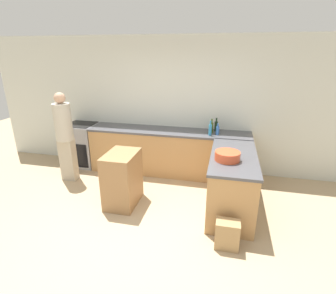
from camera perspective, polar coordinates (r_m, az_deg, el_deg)
ground_plane at (r=3.85m, az=-7.28°, el=-18.49°), size 14.00×14.00×0.00m
wall_back at (r=5.42m, az=0.84°, el=9.02°), size 8.00×0.06×2.70m
counter_back at (r=5.35m, az=0.03°, el=-1.05°), size 3.23×0.64×0.92m
counter_peninsula at (r=4.26m, az=13.66°, el=-7.44°), size 0.69×1.55×0.92m
range_oven at (r=6.06m, az=-18.08°, el=0.51°), size 0.63×0.61×0.93m
island_table at (r=4.34m, az=-9.89°, el=-6.87°), size 0.47×0.68×0.89m
mixing_bowl at (r=3.84m, az=12.80°, el=-1.91°), size 0.36×0.36×0.13m
olive_oil_bottle at (r=5.09m, az=9.45°, el=4.25°), size 0.06×0.06×0.27m
water_bottle_blue at (r=4.99m, az=10.73°, el=3.59°), size 0.06×0.06×0.21m
dish_soap_bottle at (r=4.92m, az=9.16°, el=3.78°), size 0.06×0.06×0.28m
wine_bottle_dark at (r=5.20m, az=10.43°, el=4.52°), size 0.07×0.07×0.26m
person_by_range at (r=5.27m, az=-21.56°, el=2.63°), size 0.32×0.32×1.71m
paper_bag at (r=3.61m, az=12.76°, el=-18.07°), size 0.31×0.21×0.38m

